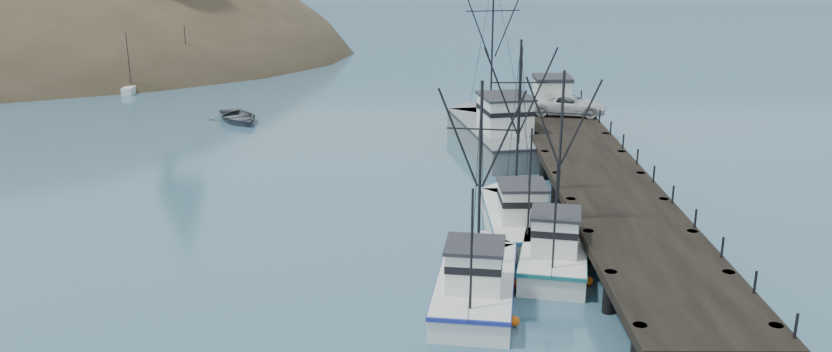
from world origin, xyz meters
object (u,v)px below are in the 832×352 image
at_px(pier, 598,177).
at_px(trawler_far, 517,217).
at_px(trawler_mid, 476,282).
at_px(pier_shed, 552,93).
at_px(motorboat, 238,122).
at_px(work_vessel, 496,132).
at_px(trawler_near, 555,249).
at_px(pickup_truck, 569,105).

xyz_separation_m(pier, trawler_far, (-5.54, -4.86, -0.87)).
height_order(trawler_mid, pier_shed, trawler_mid).
relative_size(trawler_mid, trawler_far, 0.95).
bearing_deg(motorboat, work_vessel, -52.74).
bearing_deg(pier, trawler_near, -113.69).
relative_size(work_vessel, pier_shed, 5.14).
relative_size(pier, work_vessel, 2.68).
height_order(trawler_far, pickup_truck, trawler_far).
distance_m(pier, pier_shed, 18.08).
bearing_deg(pier_shed, trawler_far, -103.19).
distance_m(pier, trawler_far, 7.42).
xyz_separation_m(pickup_truck, motorboat, (-28.10, 5.82, -2.84)).
distance_m(pier, trawler_mid, 15.98).
bearing_deg(motorboat, trawler_near, -85.15).
bearing_deg(pickup_truck, trawler_near, 178.85).
distance_m(trawler_mid, motorboat, 40.12).
relative_size(pier, pier_shed, 13.75).
distance_m(pier, motorboat, 34.97).
bearing_deg(pier, trawler_mid, -121.89).
bearing_deg(motorboat, pier, -70.28).
height_order(work_vessel, pier_shed, work_vessel).
distance_m(work_vessel, pickup_truck, 6.86).
relative_size(pier_shed, motorboat, 0.55).
bearing_deg(trawler_mid, trawler_far, 71.60).
distance_m(trawler_mid, trawler_far, 9.16).
relative_size(pier, trawler_mid, 4.20).
height_order(pier, pier_shed, pier_shed).
bearing_deg(trawler_mid, motorboat, 117.91).
height_order(trawler_near, trawler_far, trawler_far).
relative_size(trawler_near, trawler_mid, 0.97).
height_order(trawler_mid, pickup_truck, trawler_mid).
relative_size(trawler_mid, pickup_truck, 1.74).
height_order(trawler_far, pier_shed, trawler_far).
height_order(trawler_near, pickup_truck, trawler_near).
xyz_separation_m(work_vessel, pickup_truck, (6.08, 2.76, 1.61)).
distance_m(pier, trawler_near, 10.39).
relative_size(trawler_near, pier_shed, 3.19).
distance_m(trawler_near, trawler_mid, 5.90).
xyz_separation_m(trawler_mid, pickup_truck, (9.32, 29.62, 2.02)).
relative_size(trawler_mid, pier_shed, 3.27).
bearing_deg(motorboat, trawler_far, -82.45).
xyz_separation_m(trawler_far, pier_shed, (5.36, 22.86, 2.60)).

